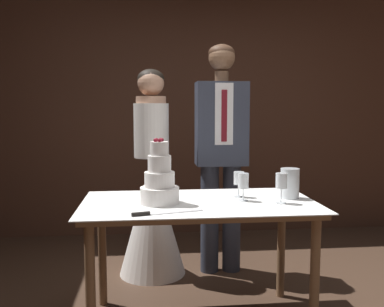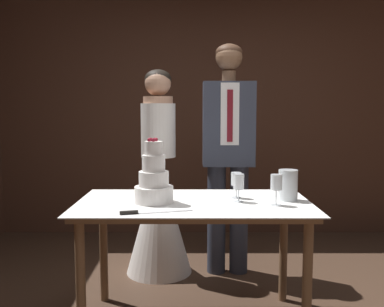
# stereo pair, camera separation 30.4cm
# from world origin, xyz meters

# --- Properties ---
(wall_back) EXTENTS (4.80, 0.12, 2.68)m
(wall_back) POSITION_xyz_m (0.00, 2.36, 1.34)
(wall_back) COLOR #472B1E
(wall_back) RESTS_ON ground_plane
(cake_table) EXTENTS (1.45, 0.80, 0.78)m
(cake_table) POSITION_xyz_m (-0.20, 0.32, 0.69)
(cake_table) COLOR brown
(cake_table) RESTS_ON ground_plane
(tiered_cake) EXTENTS (0.24, 0.24, 0.40)m
(tiered_cake) POSITION_xyz_m (-0.45, 0.29, 0.92)
(tiered_cake) COLOR white
(tiered_cake) RESTS_ON cake_table
(cake_knife) EXTENTS (0.40, 0.12, 0.02)m
(cake_knife) POSITION_xyz_m (-0.49, 0.02, 0.79)
(cake_knife) COLOR silver
(cake_knife) RESTS_ON cake_table
(wine_glass_near) EXTENTS (0.07, 0.07, 0.17)m
(wine_glass_near) POSITION_xyz_m (0.08, 0.32, 0.90)
(wine_glass_near) COLOR silver
(wine_glass_near) RESTS_ON cake_table
(wine_glass_middle) EXTENTS (0.07, 0.07, 0.17)m
(wine_glass_middle) POSITION_xyz_m (0.07, 0.43, 0.90)
(wine_glass_middle) COLOR silver
(wine_glass_middle) RESTS_ON cake_table
(wine_glass_far) EXTENTS (0.07, 0.07, 0.19)m
(wine_glass_far) POSITION_xyz_m (0.29, 0.22, 0.91)
(wine_glass_far) COLOR silver
(wine_glass_far) RESTS_ON cake_table
(hurricane_candle) EXTENTS (0.12, 0.12, 0.19)m
(hurricane_candle) POSITION_xyz_m (0.39, 0.36, 0.87)
(hurricane_candle) COLOR silver
(hurricane_candle) RESTS_ON cake_table
(bride) EXTENTS (0.54, 0.54, 1.67)m
(bride) POSITION_xyz_m (-0.48, 1.17, 0.62)
(bride) COLOR white
(bride) RESTS_ON ground_plane
(groom) EXTENTS (0.41, 0.25, 1.87)m
(groom) POSITION_xyz_m (0.08, 1.17, 1.05)
(groom) COLOR #333847
(groom) RESTS_ON ground_plane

